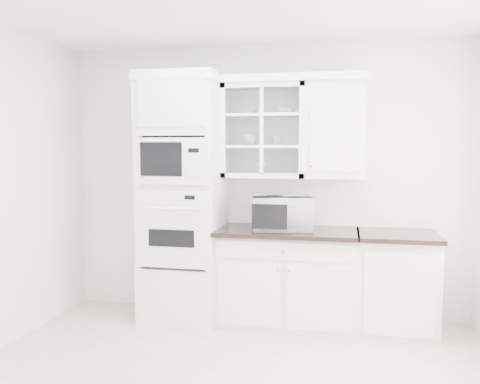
# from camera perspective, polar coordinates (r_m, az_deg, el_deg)

# --- Properties ---
(room_shell) EXTENTS (4.00, 3.50, 2.70)m
(room_shell) POSITION_cam_1_polar(r_m,az_deg,el_deg) (3.82, -0.44, 6.35)
(room_shell) COLOR white
(room_shell) RESTS_ON ground
(oven_column) EXTENTS (0.76, 0.68, 2.40)m
(oven_column) POSITION_cam_1_polar(r_m,az_deg,el_deg) (4.99, -6.45, -0.65)
(oven_column) COLOR white
(oven_column) RESTS_ON ground
(base_cabinet_run) EXTENTS (1.32, 0.67, 0.92)m
(base_cabinet_run) POSITION_cam_1_polar(r_m,az_deg,el_deg) (4.93, 5.35, -9.41)
(base_cabinet_run) COLOR white
(base_cabinet_run) RESTS_ON ground
(extra_base_cabinet) EXTENTS (0.72, 0.67, 0.92)m
(extra_base_cabinet) POSITION_cam_1_polar(r_m,az_deg,el_deg) (4.93, 17.15, -9.63)
(extra_base_cabinet) COLOR white
(extra_base_cabinet) RESTS_ON ground
(upper_cabinet_glass) EXTENTS (0.80, 0.33, 0.90)m
(upper_cabinet_glass) POSITION_cam_1_polar(r_m,az_deg,el_deg) (4.95, 2.76, 6.86)
(upper_cabinet_glass) COLOR white
(upper_cabinet_glass) RESTS_ON room_shell
(upper_cabinet_solid) EXTENTS (0.55, 0.33, 0.90)m
(upper_cabinet_solid) POSITION_cam_1_polar(r_m,az_deg,el_deg) (4.89, 10.66, 6.80)
(upper_cabinet_solid) COLOR white
(upper_cabinet_solid) RESTS_ON room_shell
(crown_molding) EXTENTS (2.14, 0.38, 0.07)m
(crown_molding) POSITION_cam_1_polar(r_m,az_deg,el_deg) (4.98, 1.52, 12.45)
(crown_molding) COLOR white
(crown_molding) RESTS_ON room_shell
(countertop_microwave) EXTENTS (0.63, 0.56, 0.32)m
(countertop_microwave) POSITION_cam_1_polar(r_m,az_deg,el_deg) (4.77, 4.69, -2.36)
(countertop_microwave) COLOR white
(countertop_microwave) RESTS_ON base_cabinet_run
(bowl_a) EXTENTS (0.21, 0.21, 0.05)m
(bowl_a) POSITION_cam_1_polar(r_m,az_deg,el_deg) (4.99, 0.80, 8.97)
(bowl_a) COLOR white
(bowl_a) RESTS_ON upper_cabinet_glass
(bowl_b) EXTENTS (0.20, 0.20, 0.05)m
(bowl_b) POSITION_cam_1_polar(r_m,az_deg,el_deg) (4.93, 5.11, 9.03)
(bowl_b) COLOR white
(bowl_b) RESTS_ON upper_cabinet_glass
(cup_a) EXTENTS (0.14, 0.14, 0.10)m
(cup_a) POSITION_cam_1_polar(r_m,az_deg,el_deg) (4.98, 1.09, 5.85)
(cup_a) COLOR white
(cup_a) RESTS_ON upper_cabinet_glass
(cup_b) EXTENTS (0.11, 0.11, 0.09)m
(cup_b) POSITION_cam_1_polar(r_m,az_deg,el_deg) (4.94, 4.19, 5.78)
(cup_b) COLOR white
(cup_b) RESTS_ON upper_cabinet_glass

